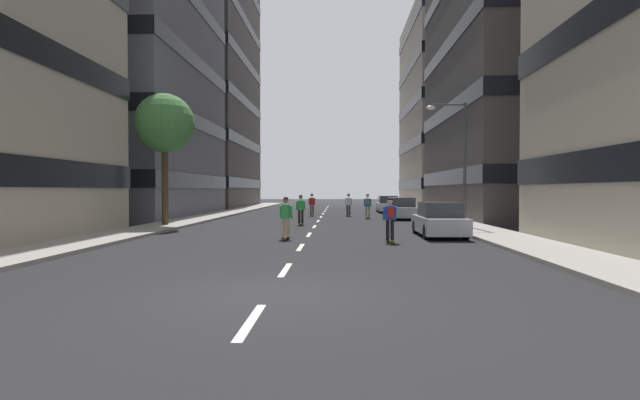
# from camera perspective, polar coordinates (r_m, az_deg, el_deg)

# --- Properties ---
(ground_plane) EXTENTS (151.58, 151.58, 0.00)m
(ground_plane) POSITION_cam_1_polar(r_m,az_deg,el_deg) (35.01, -0.06, -2.20)
(ground_plane) COLOR black
(sidewalk_left) EXTENTS (2.56, 69.47, 0.14)m
(sidewalk_left) POSITION_cam_1_polar(r_m,az_deg,el_deg) (39.33, -11.99, -1.75)
(sidewalk_left) COLOR #9E9991
(sidewalk_left) RESTS_ON ground_plane
(sidewalk_right) EXTENTS (2.56, 69.47, 0.14)m
(sidewalk_right) POSITION_cam_1_polar(r_m,az_deg,el_deg) (38.75, 12.44, -1.80)
(sidewalk_right) COLOR #9E9991
(sidewalk_right) RESTS_ON ground_plane
(lane_markings) EXTENTS (0.16, 57.20, 0.01)m
(lane_markings) POSITION_cam_1_polar(r_m,az_deg,el_deg) (35.24, -0.04, -2.17)
(lane_markings) COLOR silver
(lane_markings) RESTS_ON ground_plane
(building_left_far) EXTENTS (14.08, 20.02, 28.44)m
(building_left_far) POSITION_cam_1_polar(r_m,az_deg,el_deg) (62.39, -14.87, 12.46)
(building_left_far) COLOR #4C4744
(building_left_far) RESTS_ON ground_plane
(building_right_far) EXTENTS (14.08, 18.38, 22.50)m
(building_right_far) POSITION_cam_1_polar(r_m,az_deg,el_deg) (61.14, 16.77, 9.86)
(building_right_far) COLOR #BCB29E
(building_right_far) RESTS_ON ground_plane
(parked_car_near) EXTENTS (1.82, 4.40, 1.52)m
(parked_car_near) POSITION_cam_1_polar(r_m,az_deg,el_deg) (22.45, 13.53, -2.33)
(parked_car_near) COLOR #B2B7BF
(parked_car_near) RESTS_ON ground_plane
(parked_car_mid) EXTENTS (1.82, 4.40, 1.52)m
(parked_car_mid) POSITION_cam_1_polar(r_m,az_deg,el_deg) (45.38, 7.77, -0.55)
(parked_car_mid) COLOR silver
(parked_car_mid) RESTS_ON ground_plane
(parked_car_far) EXTENTS (1.82, 4.40, 1.52)m
(parked_car_far) POSITION_cam_1_polar(r_m,az_deg,el_deg) (35.26, 9.38, -1.05)
(parked_car_far) COLOR #B2B7BF
(parked_car_far) RESTS_ON ground_plane
(street_tree_near) EXTENTS (3.25, 3.25, 7.23)m
(street_tree_near) POSITION_cam_1_polar(r_m,az_deg,el_deg) (28.99, -17.43, 8.32)
(street_tree_near) COLOR #4C3823
(street_tree_near) RESTS_ON sidewalk_left
(streetlamp_right) EXTENTS (2.13, 0.30, 6.50)m
(streetlamp_right) POSITION_cam_1_polar(r_m,az_deg,el_deg) (27.21, 15.57, 5.51)
(streetlamp_right) COLOR #3F3F44
(streetlamp_right) RESTS_ON sidewalk_right
(skater_0) EXTENTS (0.56, 0.92, 1.78)m
(skater_0) POSITION_cam_1_polar(r_m,az_deg,el_deg) (28.86, -2.23, -0.96)
(skater_0) COLOR brown
(skater_0) RESTS_ON ground_plane
(skater_1) EXTENTS (0.55, 0.91, 1.78)m
(skater_1) POSITION_cam_1_polar(r_m,az_deg,el_deg) (19.50, 8.05, -1.90)
(skater_1) COLOR brown
(skater_1) RESTS_ON ground_plane
(skater_2) EXTENTS (0.54, 0.91, 1.78)m
(skater_2) POSITION_cam_1_polar(r_m,az_deg,el_deg) (35.82, 5.49, -0.50)
(skater_2) COLOR brown
(skater_2) RESTS_ON ground_plane
(skater_3) EXTENTS (0.56, 0.92, 1.78)m
(skater_3) POSITION_cam_1_polar(r_m,az_deg,el_deg) (20.66, -3.95, -1.81)
(skater_3) COLOR brown
(skater_3) RESTS_ON ground_plane
(skater_4) EXTENTS (0.55, 0.91, 1.78)m
(skater_4) POSITION_cam_1_polar(r_m,az_deg,el_deg) (39.03, -0.93, -0.36)
(skater_4) COLOR brown
(skater_4) RESTS_ON ground_plane
(skater_5) EXTENTS (0.56, 0.92, 1.78)m
(skater_5) POSITION_cam_1_polar(r_m,az_deg,el_deg) (38.57, 3.29, -0.42)
(skater_5) COLOR brown
(skater_5) RESTS_ON ground_plane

